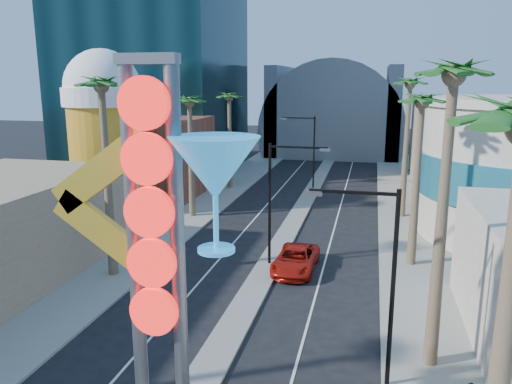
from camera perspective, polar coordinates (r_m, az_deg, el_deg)
sidewalk_west at (r=49.24m, az=-5.78°, el=-1.20°), size 5.00×100.00×0.15m
sidewalk_east at (r=46.79m, az=16.84°, el=-2.43°), size 5.00×100.00×0.15m
median at (r=49.97m, az=5.72°, el=-0.99°), size 1.60×84.00×0.15m
brick_filler_west at (r=53.61m, az=-11.44°, el=4.03°), size 10.00×10.00×8.00m
filler_east at (r=59.39m, az=22.71°, el=5.10°), size 10.00×20.00×10.00m
beer_mug at (r=46.55m, az=-16.87°, el=7.23°), size 7.00×7.00×14.50m
canopy at (r=82.75m, az=8.92°, el=7.31°), size 22.00×16.00×22.00m
neon_sign at (r=14.89m, az=-8.61°, el=-5.13°), size 6.53×2.60×12.55m
streetlight_0 at (r=31.47m, az=2.56°, el=-0.09°), size 3.79×0.25×8.00m
streetlight_1 at (r=55.03m, az=6.09°, el=5.35°), size 3.79×0.25×8.00m
streetlight_2 at (r=19.48m, az=14.07°, el=-8.75°), size 3.45×0.25×8.00m
palm_1 at (r=30.27m, az=-17.19°, el=10.23°), size 2.40×2.40×12.70m
palm_2 at (r=43.01m, az=-7.60°, el=9.44°), size 2.40×2.40×11.20m
palm_3 at (r=54.39m, az=-3.08°, el=10.19°), size 2.40×2.40×11.20m
palm_5 at (r=20.38m, az=21.51°, el=10.25°), size 2.40×2.40×13.20m
palm_6 at (r=32.35m, az=18.39°, el=8.68°), size 2.40×2.40×11.70m
palm_7 at (r=44.28m, az=17.15°, el=10.83°), size 2.40×2.40×12.70m
red_pickup at (r=31.90m, az=4.55°, el=-7.69°), size 2.66×5.44×1.49m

